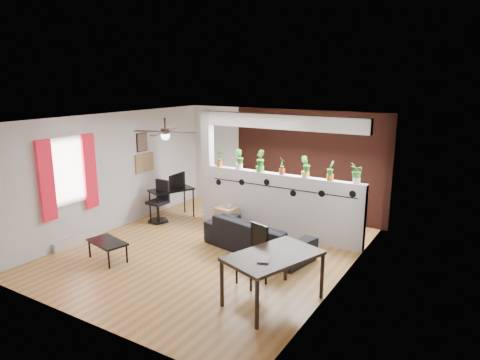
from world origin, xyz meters
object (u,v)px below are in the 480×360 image
(cube_shelf, at_px, (227,219))
(computer_desk, at_px, (171,192))
(potted_plant_4, at_px, (306,166))
(coffee_table, at_px, (107,243))
(potted_plant_0, at_px, (219,158))
(dining_table, at_px, (273,260))
(potted_plant_1, at_px, (239,159))
(cup, at_px, (228,206))
(potted_plant_6, at_px, (357,173))
(ceiling_fan, at_px, (165,133))
(potted_plant_3, at_px, (282,165))
(potted_plant_5, at_px, (330,170))
(potted_plant_2, at_px, (260,160))
(folding_chair, at_px, (255,249))
(sofa, at_px, (258,236))
(office_chair, at_px, (160,204))

(cube_shelf, relative_size, computer_desk, 0.45)
(potted_plant_4, distance_m, coffee_table, 4.14)
(potted_plant_0, height_order, dining_table, potted_plant_0)
(potted_plant_1, bearing_deg, cup, -102.00)
(potted_plant_0, relative_size, computer_desk, 0.33)
(potted_plant_6, bearing_deg, computer_desk, -175.52)
(ceiling_fan, distance_m, cube_shelf, 2.56)
(potted_plant_0, bearing_deg, potted_plant_3, 0.00)
(potted_plant_3, relative_size, potted_plant_5, 0.94)
(coffee_table, bearing_deg, potted_plant_6, 37.35)
(potted_plant_2, bearing_deg, potted_plant_0, 180.00)
(ceiling_fan, bearing_deg, potted_plant_5, 34.15)
(potted_plant_6, distance_m, computer_desk, 4.44)
(potted_plant_4, xyz_separation_m, computer_desk, (-3.28, -0.34, -0.92))
(potted_plant_2, xyz_separation_m, dining_table, (1.68, -2.66, -0.91))
(cube_shelf, bearing_deg, cup, 7.30)
(potted_plant_3, distance_m, dining_table, 3.02)
(potted_plant_3, distance_m, potted_plant_4, 0.53)
(potted_plant_5, bearing_deg, computer_desk, -174.90)
(potted_plant_1, distance_m, dining_table, 3.57)
(potted_plant_3, relative_size, potted_plant_6, 0.91)
(potted_plant_2, relative_size, potted_plant_5, 1.21)
(computer_desk, distance_m, folding_chair, 3.87)
(potted_plant_3, bearing_deg, potted_plant_6, 0.00)
(potted_plant_5, height_order, sofa, potted_plant_5)
(potted_plant_5, bearing_deg, dining_table, -87.86)
(potted_plant_5, bearing_deg, coffee_table, -138.42)
(potted_plant_2, height_order, cup, potted_plant_2)
(potted_plant_2, distance_m, potted_plant_4, 1.05)
(potted_plant_3, bearing_deg, ceiling_fan, -131.63)
(office_chair, xyz_separation_m, coffee_table, (0.65, -2.18, -0.10))
(potted_plant_4, relative_size, dining_table, 0.27)
(potted_plant_6, bearing_deg, ceiling_fan, -150.49)
(potted_plant_2, relative_size, cup, 3.80)
(potted_plant_6, height_order, cup, potted_plant_6)
(office_chair, bearing_deg, potted_plant_6, 8.87)
(potted_plant_2, relative_size, dining_table, 0.29)
(potted_plant_4, distance_m, folding_chair, 2.45)
(potted_plant_5, relative_size, office_chair, 0.40)
(potted_plant_6, distance_m, cup, 2.90)
(office_chair, bearing_deg, folding_chair, -24.12)
(office_chair, bearing_deg, potted_plant_1, 21.15)
(dining_table, xyz_separation_m, folding_chair, (-0.54, 0.42, -0.10))
(potted_plant_3, xyz_separation_m, cup, (-1.13, -0.34, -0.98))
(potted_plant_6, height_order, coffee_table, potted_plant_6)
(potted_plant_4, bearing_deg, cup, -168.37)
(potted_plant_3, relative_size, cube_shelf, 0.71)
(ceiling_fan, xyz_separation_m, potted_plant_5, (2.65, 1.80, -0.76))
(potted_plant_0, bearing_deg, potted_plant_1, 0.00)
(cup, relative_size, computer_desk, 0.11)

